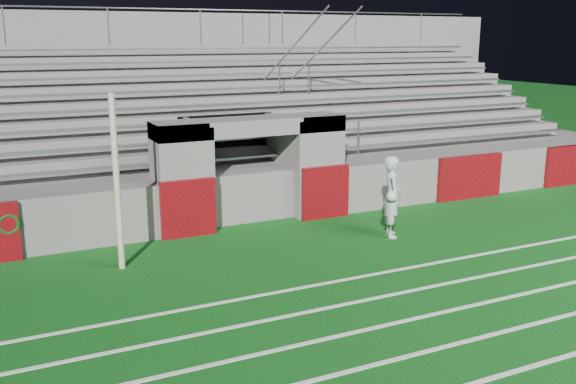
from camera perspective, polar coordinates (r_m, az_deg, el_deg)
ground at (r=13.17m, az=2.64°, el=-6.41°), size 90.00×90.00×0.00m
field_post at (r=12.88m, az=-14.97°, el=0.76°), size 0.12×0.12×3.49m
field_markings at (r=9.47m, az=17.69°, el=-15.47°), size 28.00×8.09×0.01m
stadium_structure at (r=19.98m, az=-8.26°, el=4.80°), size 26.00×8.48×5.42m
goalkeeper_with_ball at (r=14.89m, az=9.25°, el=-0.39°), size 0.69×0.82×1.90m
hose_coil at (r=14.30m, az=-23.59°, el=-2.63°), size 0.51×0.14×0.51m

